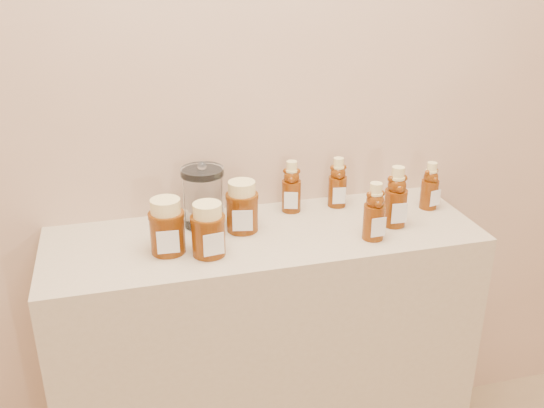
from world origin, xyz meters
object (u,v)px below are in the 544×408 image
object	(u,v)px
display_table	(265,365)
glass_canister	(203,195)
honey_jar_left	(167,226)
bear_bottle_front_left	(375,208)
bear_bottle_back_left	(292,183)

from	to	relation	value
display_table	glass_canister	xyz separation A→B (m)	(-0.15, 0.10, 0.54)
honey_jar_left	display_table	bearing A→B (deg)	12.55
display_table	honey_jar_left	size ratio (longest dim) A/B	8.13
bear_bottle_front_left	glass_canister	world-z (taller)	glass_canister
display_table	bear_bottle_front_left	bearing A→B (deg)	-20.64
bear_bottle_back_left	honey_jar_left	world-z (taller)	bear_bottle_back_left
bear_bottle_front_left	glass_canister	distance (m)	0.47
bear_bottle_front_left	honey_jar_left	bearing A→B (deg)	170.77
bear_bottle_front_left	honey_jar_left	xyz separation A→B (m)	(-0.54, 0.07, -0.02)
bear_bottle_back_left	bear_bottle_front_left	world-z (taller)	bear_bottle_front_left
display_table	bear_bottle_front_left	size ratio (longest dim) A/B	6.58
display_table	bear_bottle_back_left	size ratio (longest dim) A/B	6.78
honey_jar_left	glass_canister	world-z (taller)	glass_canister
bear_bottle_back_left	bear_bottle_front_left	distance (m)	0.28
display_table	glass_canister	bearing A→B (deg)	146.80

